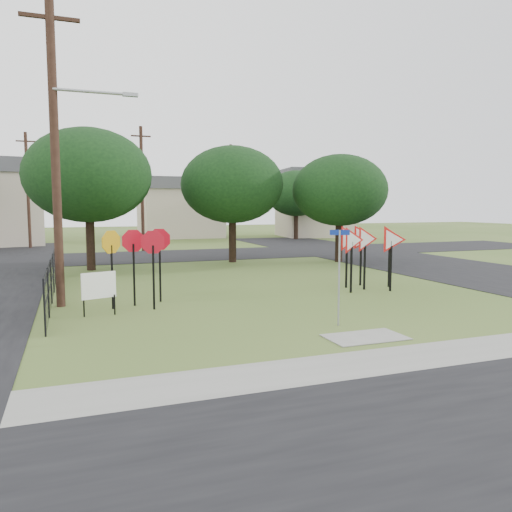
{
  "coord_description": "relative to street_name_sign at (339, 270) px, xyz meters",
  "views": [
    {
      "loc": [
        -6.88,
        -13.01,
        3.32
      ],
      "look_at": [
        -0.96,
        3.0,
        1.6
      ],
      "focal_mm": 35.0,
      "sensor_mm": 36.0,
      "label": 1
    }
  ],
  "objects": [
    {
      "name": "far_pole_a",
      "position": [
        -2.0,
        25.03,
        3.05
      ],
      "size": [
        1.4,
        0.24,
        9.0
      ],
      "color": "#3C261C",
      "rests_on": "ground"
    },
    {
      "name": "tree_far_right",
      "position": [
        14.0,
        33.03,
        2.99
      ],
      "size": [
        6.0,
        6.0,
        6.8
      ],
      "color": "black",
      "rests_on": "ground"
    },
    {
      "name": "far_pole_b",
      "position": [
        6.0,
        29.03,
        2.8
      ],
      "size": [
        1.4,
        0.24,
        8.5
      ],
      "color": "#3C261C",
      "rests_on": "ground"
    },
    {
      "name": "ground",
      "position": [
        0.0,
        1.03,
        -1.55
      ],
      "size": [
        140.0,
        140.0,
        0.0
      ],
      "primitive_type": "plane",
      "color": "#415B22"
    },
    {
      "name": "house_mid",
      "position": [
        4.0,
        41.03,
        1.6
      ],
      "size": [
        8.4,
        8.4,
        6.2
      ],
      "color": "beige",
      "rests_on": "ground"
    },
    {
      "name": "sidewalk",
      "position": [
        0.0,
        -3.17,
        -1.54
      ],
      "size": [
        30.0,
        1.6,
        0.02
      ],
      "primitive_type": "cube",
      "color": "gray",
      "rests_on": "ground"
    },
    {
      "name": "utility_pole_main",
      "position": [
        -7.23,
        5.53,
        3.66
      ],
      "size": [
        3.55,
        0.33,
        10.0
      ],
      "color": "#3C261C",
      "rests_on": "ground"
    },
    {
      "name": "tree_near_mid",
      "position": [
        2.0,
        16.03,
        2.99
      ],
      "size": [
        6.0,
        6.0,
        6.8
      ],
      "color": "black",
      "rests_on": "ground"
    },
    {
      "name": "street_far",
      "position": [
        0.0,
        21.03,
        -1.54
      ],
      "size": [
        60.0,
        8.0,
        0.02
      ],
      "primitive_type": "cube",
      "color": "black",
      "rests_on": "ground"
    },
    {
      "name": "curb_pad",
      "position": [
        0.0,
        -1.37,
        -1.54
      ],
      "size": [
        2.0,
        1.2,
        0.02
      ],
      "primitive_type": "cube",
      "color": "gray",
      "rests_on": "ground"
    },
    {
      "name": "far_pole_c",
      "position": [
        -10.0,
        31.03,
        3.05
      ],
      "size": [
        1.4,
        0.24,
        9.0
      ],
      "color": "#3C261C",
      "rests_on": "ground"
    },
    {
      "name": "planting_strip",
      "position": [
        0.0,
        -4.37,
        -1.54
      ],
      "size": [
        30.0,
        0.8,
        0.02
      ],
      "primitive_type": "cube",
      "color": "#415B22",
      "rests_on": "ground"
    },
    {
      "name": "tree_near_right",
      "position": [
        8.0,
        14.03,
        2.67
      ],
      "size": [
        5.6,
        5.6,
        6.33
      ],
      "color": "black",
      "rests_on": "ground"
    },
    {
      "name": "info_board",
      "position": [
        -6.17,
        3.61,
        -0.66
      ],
      "size": [
        1.02,
        0.38,
        1.33
      ],
      "color": "black",
      "rests_on": "ground"
    },
    {
      "name": "tree_near_left",
      "position": [
        -6.0,
        15.03,
        3.31
      ],
      "size": [
        6.4,
        6.4,
        7.27
      ],
      "color": "black",
      "rests_on": "ground"
    },
    {
      "name": "house_right",
      "position": [
        18.0,
        37.03,
        2.1
      ],
      "size": [
        8.3,
        8.3,
        7.2
      ],
      "color": "beige",
      "rests_on": "ground"
    },
    {
      "name": "yield_sign_cluster",
      "position": [
        4.17,
        5.04,
        0.34
      ],
      "size": [
        3.31,
        2.03,
        2.58
      ],
      "color": "black",
      "rests_on": "ground"
    },
    {
      "name": "fence_run",
      "position": [
        -7.6,
        7.28,
        -0.77
      ],
      "size": [
        0.05,
        11.55,
        1.5
      ],
      "color": "black",
      "rests_on": "ground"
    },
    {
      "name": "street_name_sign",
      "position": [
        0.0,
        0.0,
        0.0
      ],
      "size": [
        0.53,
        0.2,
        2.67
      ],
      "color": "#92959A",
      "rests_on": "ground"
    },
    {
      "name": "street_right",
      "position": [
        12.0,
        11.03,
        -1.54
      ],
      "size": [
        8.0,
        50.0,
        0.02
      ],
      "primitive_type": "cube",
      "color": "black",
      "rests_on": "ground"
    },
    {
      "name": "stop_sign_cluster",
      "position": [
        -4.81,
        4.63,
        0.34
      ],
      "size": [
        2.36,
        1.42,
        2.56
      ],
      "color": "black",
      "rests_on": "ground"
    }
  ]
}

